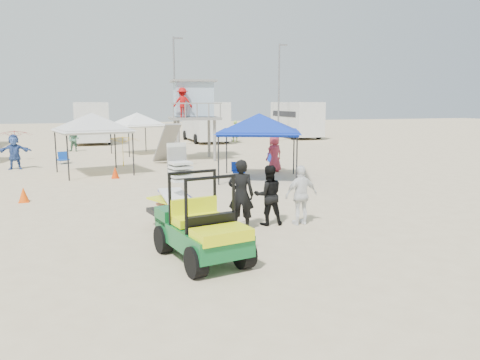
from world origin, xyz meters
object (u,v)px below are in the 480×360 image
object	(u,v)px
man_left	(241,195)
lifeguard_tower	(192,102)
surf_trailer	(181,200)
utility_cart	(201,221)
canopy_blue	(259,117)

from	to	relation	value
man_left	lifeguard_tower	bearing A→B (deg)	-72.84
surf_trailer	utility_cart	bearing A→B (deg)	-90.09
canopy_blue	utility_cart	bearing A→B (deg)	-116.39
surf_trailer	man_left	bearing A→B (deg)	-11.19
man_left	utility_cart	bearing A→B (deg)	77.68
utility_cart	lifeguard_tower	xyz separation A→B (m)	(3.48, 17.29, 2.43)
surf_trailer	canopy_blue	world-z (taller)	canopy_blue
utility_cart	canopy_blue	distance (m)	10.72
surf_trailer	canopy_blue	bearing A→B (deg)	56.65
man_left	lifeguard_tower	size ratio (longest dim) A/B	0.42
lifeguard_tower	man_left	bearing A→B (deg)	-97.31
utility_cart	man_left	xyz separation A→B (m)	(1.52, 2.03, 0.08)
lifeguard_tower	canopy_blue	distance (m)	7.95
utility_cart	lifeguard_tower	distance (m)	17.80
utility_cart	canopy_blue	bearing A→B (deg)	63.61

